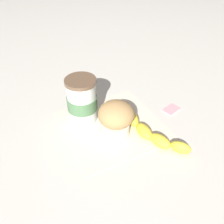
{
  "coord_description": "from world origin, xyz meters",
  "views": [
    {
      "loc": [
        -0.16,
        -0.53,
        0.49
      ],
      "look_at": [
        0.0,
        0.0,
        0.05
      ],
      "focal_mm": 42.0,
      "sensor_mm": 36.0,
      "label": 1
    }
  ],
  "objects_px": {
    "coffee_cup": "(82,100)",
    "sugar_packet": "(171,109)",
    "muffin": "(117,118)",
    "banana": "(154,135)"
  },
  "relations": [
    {
      "from": "coffee_cup",
      "to": "banana",
      "type": "bearing_deg",
      "value": -40.98
    },
    {
      "from": "coffee_cup",
      "to": "sugar_packet",
      "type": "distance_m",
      "value": 0.27
    },
    {
      "from": "coffee_cup",
      "to": "muffin",
      "type": "height_order",
      "value": "coffee_cup"
    },
    {
      "from": "muffin",
      "to": "sugar_packet",
      "type": "height_order",
      "value": "muffin"
    },
    {
      "from": "coffee_cup",
      "to": "banana",
      "type": "relative_size",
      "value": 0.7
    },
    {
      "from": "banana",
      "to": "sugar_packet",
      "type": "relative_size",
      "value": 3.73
    },
    {
      "from": "sugar_packet",
      "to": "banana",
      "type": "bearing_deg",
      "value": -135.76
    },
    {
      "from": "muffin",
      "to": "sugar_packet",
      "type": "xyz_separation_m",
      "value": [
        0.19,
        0.06,
        -0.05
      ]
    },
    {
      "from": "banana",
      "to": "sugar_packet",
      "type": "height_order",
      "value": "banana"
    },
    {
      "from": "sugar_packet",
      "to": "coffee_cup",
      "type": "bearing_deg",
      "value": 172.4
    }
  ]
}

